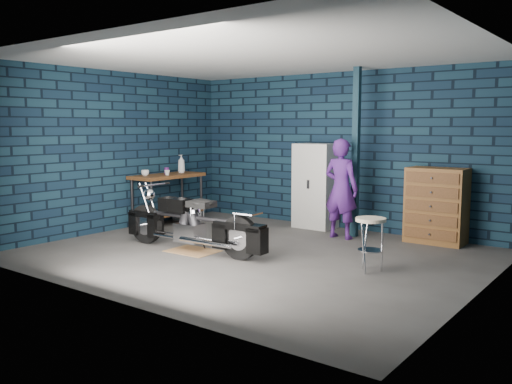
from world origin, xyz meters
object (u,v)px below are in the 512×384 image
motorcycle (192,219)px  locker (315,186)px  workbench (168,199)px  shop_stool (370,245)px  person (341,189)px  storage_bin (188,212)px  tool_chest (436,206)px

motorcycle → locker: size_ratio=1.43×
workbench → shop_stool: (4.37, -0.82, -0.12)m
locker → person: bearing=-34.2°
storage_bin → motorcycle: bearing=-44.6°
person → shop_stool: person is taller
person → locker: person is taller
locker → tool_chest: size_ratio=1.28×
workbench → shop_stool: workbench is taller
person → tool_chest: size_ratio=1.38×
motorcycle → person: 2.45m
workbench → locker: 2.68m
workbench → person: 3.23m
storage_bin → locker: 2.51m
locker → shop_stool: 2.97m
person → storage_bin: 3.17m
motorcycle → locker: bearing=78.5°
person → locker: 0.95m
storage_bin → tool_chest: (4.43, 0.80, 0.42)m
person → storage_bin: person is taller
storage_bin → shop_stool: (4.35, -1.32, 0.18)m
person → tool_chest: person is taller
locker → workbench: bearing=-150.8°
motorcycle → person: size_ratio=1.33×
tool_chest → shop_stool: 2.14m
motorcycle → tool_chest: (2.57, 2.63, 0.11)m
workbench → motorcycle: bearing=-35.3°
motorcycle → tool_chest: bearing=43.9°
storage_bin → locker: locker is taller
workbench → tool_chest: tool_chest is taller
person → storage_bin: size_ratio=3.20×
storage_bin → shop_stool: size_ratio=0.74×
motorcycle → shop_stool: (2.49, 0.51, -0.13)m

